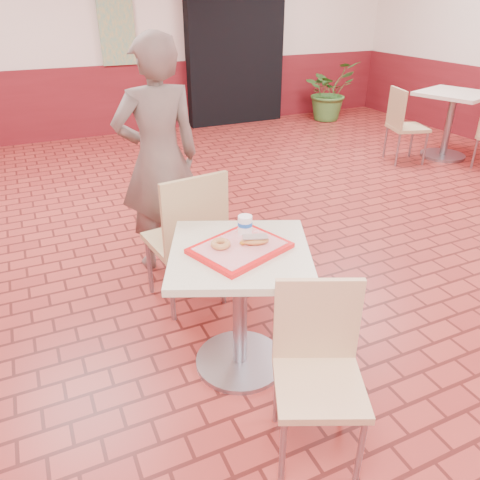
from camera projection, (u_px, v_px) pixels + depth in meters
name	position (u px, v px, depth m)	size (l,w,h in m)	color
room_shell	(385.00, 71.00, 2.82)	(8.01, 10.01, 3.01)	maroon
wainscot_band	(365.00, 221.00, 3.29)	(8.00, 10.00, 1.00)	maroon
corridor_doorway	(235.00, 52.00, 7.37)	(1.60, 0.22, 2.20)	black
promo_poster	(116.00, 19.00, 6.52)	(0.50, 0.03, 1.20)	gray
main_table	(240.00, 290.00, 2.51)	(0.71, 0.71, 0.75)	beige
chair_main_front	(318.00, 363.00, 2.07)	(0.51, 0.51, 0.84)	#D9B282
chair_main_back	(189.00, 234.00, 3.02)	(0.50, 0.50, 0.96)	tan
customer	(159.00, 159.00, 3.37)	(0.63, 0.41, 1.72)	#695A51
serving_tray	(240.00, 248.00, 2.38)	(0.45, 0.35, 0.03)	red
ring_donut	(221.00, 244.00, 2.36)	(0.10, 0.10, 0.03)	#BD7F45
long_john_donut	(254.00, 240.00, 2.38)	(0.16, 0.11, 0.05)	#C57A39
paper_cup	(245.00, 224.00, 2.48)	(0.08, 0.08, 0.10)	white
second_table	(451.00, 114.00, 5.96)	(0.79, 0.79, 0.83)	beige
chair_second_left	(403.00, 122.00, 5.81)	(0.52, 0.52, 0.91)	tan
potted_plant	(329.00, 91.00, 7.83)	(0.86, 0.74, 0.95)	#3D732E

